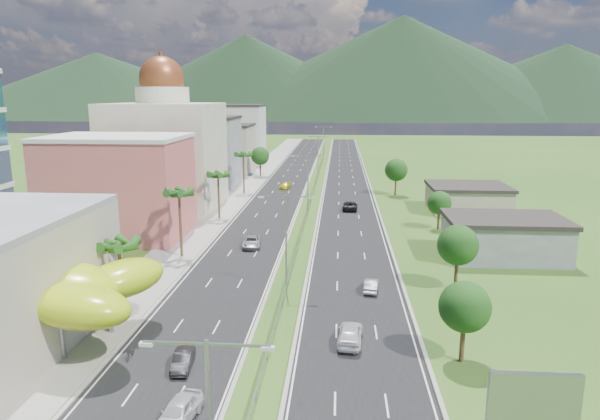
# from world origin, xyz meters

# --- Properties ---
(ground) EXTENTS (500.00, 500.00, 0.00)m
(ground) POSITION_xyz_m (0.00, 0.00, 0.00)
(ground) COLOR #2D5119
(ground) RESTS_ON ground
(road_left) EXTENTS (11.00, 260.00, 0.04)m
(road_left) POSITION_xyz_m (-7.50, 90.00, 0.02)
(road_left) COLOR black
(road_left) RESTS_ON ground
(road_right) EXTENTS (11.00, 260.00, 0.04)m
(road_right) POSITION_xyz_m (7.50, 90.00, 0.02)
(road_right) COLOR black
(road_right) RESTS_ON ground
(sidewalk_left) EXTENTS (7.00, 260.00, 0.12)m
(sidewalk_left) POSITION_xyz_m (-17.00, 90.00, 0.06)
(sidewalk_left) COLOR gray
(sidewalk_left) RESTS_ON ground
(median_guardrail) EXTENTS (0.10, 216.06, 0.76)m
(median_guardrail) POSITION_xyz_m (0.00, 71.99, 0.62)
(median_guardrail) COLOR gray
(median_guardrail) RESTS_ON ground
(streetlight_median_b) EXTENTS (6.04, 0.25, 11.00)m
(streetlight_median_b) POSITION_xyz_m (0.00, 10.00, 6.75)
(streetlight_median_b) COLOR gray
(streetlight_median_b) RESTS_ON ground
(streetlight_median_c) EXTENTS (6.04, 0.25, 11.00)m
(streetlight_median_c) POSITION_xyz_m (0.00, 50.00, 6.75)
(streetlight_median_c) COLOR gray
(streetlight_median_c) RESTS_ON ground
(streetlight_median_d) EXTENTS (6.04, 0.25, 11.00)m
(streetlight_median_d) POSITION_xyz_m (0.00, 95.00, 6.75)
(streetlight_median_d) COLOR gray
(streetlight_median_d) RESTS_ON ground
(streetlight_median_e) EXTENTS (6.04, 0.25, 11.00)m
(streetlight_median_e) POSITION_xyz_m (0.00, 140.00, 6.75)
(streetlight_median_e) COLOR gray
(streetlight_median_e) RESTS_ON ground
(lime_canopy) EXTENTS (18.00, 15.00, 7.40)m
(lime_canopy) POSITION_xyz_m (-20.00, -4.00, 4.99)
(lime_canopy) COLOR #A4C112
(lime_canopy) RESTS_ON ground
(pink_shophouse) EXTENTS (20.00, 15.00, 15.00)m
(pink_shophouse) POSITION_xyz_m (-28.00, 32.00, 7.50)
(pink_shophouse) COLOR #C95E52
(pink_shophouse) RESTS_ON ground
(domed_building) EXTENTS (20.00, 20.00, 28.70)m
(domed_building) POSITION_xyz_m (-28.00, 55.00, 11.35)
(domed_building) COLOR #BDB19D
(domed_building) RESTS_ON ground
(midrise_grey) EXTENTS (16.00, 15.00, 16.00)m
(midrise_grey) POSITION_xyz_m (-27.00, 80.00, 8.00)
(midrise_grey) COLOR slate
(midrise_grey) RESTS_ON ground
(midrise_beige) EXTENTS (16.00, 15.00, 13.00)m
(midrise_beige) POSITION_xyz_m (-27.00, 102.00, 6.50)
(midrise_beige) COLOR #A69B89
(midrise_beige) RESTS_ON ground
(midrise_white) EXTENTS (16.00, 15.00, 18.00)m
(midrise_white) POSITION_xyz_m (-27.00, 125.00, 9.00)
(midrise_white) COLOR silver
(midrise_white) RESTS_ON ground
(billboard) EXTENTS (5.20, 0.35, 6.20)m
(billboard) POSITION_xyz_m (17.00, -18.00, 4.42)
(billboard) COLOR gray
(billboard) RESTS_ON ground
(shed_near) EXTENTS (15.00, 10.00, 5.00)m
(shed_near) POSITION_xyz_m (28.00, 25.00, 2.50)
(shed_near) COLOR slate
(shed_near) RESTS_ON ground
(shed_far) EXTENTS (14.00, 12.00, 4.40)m
(shed_far) POSITION_xyz_m (30.00, 55.00, 2.20)
(shed_far) COLOR #A69B89
(shed_far) RESTS_ON ground
(palm_tree_b) EXTENTS (3.60, 3.60, 8.10)m
(palm_tree_b) POSITION_xyz_m (-15.50, 2.00, 7.06)
(palm_tree_b) COLOR #47301C
(palm_tree_b) RESTS_ON ground
(palm_tree_c) EXTENTS (3.60, 3.60, 9.60)m
(palm_tree_c) POSITION_xyz_m (-15.50, 22.00, 8.50)
(palm_tree_c) COLOR #47301C
(palm_tree_c) RESTS_ON ground
(palm_tree_d) EXTENTS (3.60, 3.60, 8.60)m
(palm_tree_d) POSITION_xyz_m (-15.50, 45.00, 7.54)
(palm_tree_d) COLOR #47301C
(palm_tree_d) RESTS_ON ground
(palm_tree_e) EXTENTS (3.60, 3.60, 9.40)m
(palm_tree_e) POSITION_xyz_m (-15.50, 70.00, 8.31)
(palm_tree_e) COLOR #47301C
(palm_tree_e) RESTS_ON ground
(leafy_tree_lfar) EXTENTS (4.90, 4.90, 8.05)m
(leafy_tree_lfar) POSITION_xyz_m (-15.50, 95.00, 5.58)
(leafy_tree_lfar) COLOR #47301C
(leafy_tree_lfar) RESTS_ON ground
(leafy_tree_ra) EXTENTS (4.20, 4.20, 6.90)m
(leafy_tree_ra) POSITION_xyz_m (16.00, -5.00, 4.78)
(leafy_tree_ra) COLOR #47301C
(leafy_tree_ra) RESTS_ON ground
(leafy_tree_rb) EXTENTS (4.55, 4.55, 7.47)m
(leafy_tree_rb) POSITION_xyz_m (19.00, 12.00, 5.18)
(leafy_tree_rb) COLOR #47301C
(leafy_tree_rb) RESTS_ON ground
(leafy_tree_rc) EXTENTS (3.85, 3.85, 6.33)m
(leafy_tree_rc) POSITION_xyz_m (22.00, 40.00, 4.37)
(leafy_tree_rc) COLOR #47301C
(leafy_tree_rc) RESTS_ON ground
(leafy_tree_rd) EXTENTS (4.90, 4.90, 8.05)m
(leafy_tree_rd) POSITION_xyz_m (18.00, 70.00, 5.58)
(leafy_tree_rd) COLOR #47301C
(leafy_tree_rd) RESTS_ON ground
(mountain_ridge) EXTENTS (860.00, 140.00, 90.00)m
(mountain_ridge) POSITION_xyz_m (60.00, 450.00, 0.00)
(mountain_ridge) COLOR black
(mountain_ridge) RESTS_ON ground
(car_white_near_left) EXTENTS (2.68, 5.02, 1.63)m
(car_white_near_left) POSITION_xyz_m (-4.75, -15.05, 0.85)
(car_white_near_left) COLOR silver
(car_white_near_left) RESTS_ON road_left
(car_dark_left) EXTENTS (1.80, 4.16, 1.33)m
(car_dark_left) POSITION_xyz_m (-6.59, -7.80, 0.71)
(car_dark_left) COLOR black
(car_dark_left) RESTS_ON road_left
(car_silver_mid_left) EXTENTS (3.09, 5.71, 1.52)m
(car_silver_mid_left) POSITION_xyz_m (-6.76, 27.24, 0.80)
(car_silver_mid_left) COLOR #93949A
(car_silver_mid_left) RESTS_ON road_left
(car_yellow_far_left) EXTENTS (2.65, 4.92, 1.36)m
(car_yellow_far_left) POSITION_xyz_m (-6.90, 76.47, 0.72)
(car_yellow_far_left) COLOR gold
(car_yellow_far_left) RESTS_ON road_left
(car_white_near_right) EXTENTS (2.52, 5.37, 1.78)m
(car_white_near_right) POSITION_xyz_m (6.91, -2.39, 0.93)
(car_white_near_right) COLOR silver
(car_white_near_right) RESTS_ON road_right
(car_silver_right) EXTENTS (1.87, 4.22, 1.35)m
(car_silver_right) POSITION_xyz_m (9.46, 10.70, 0.71)
(car_silver_right) COLOR #A8AAAF
(car_silver_right) RESTS_ON road_right
(car_dark_far_right) EXTENTS (3.00, 5.93, 1.61)m
(car_dark_far_right) POSITION_xyz_m (7.87, 53.92, 0.84)
(car_dark_far_right) COLOR black
(car_dark_far_right) RESTS_ON road_right
(motorcycle) EXTENTS (0.53, 1.73, 1.10)m
(motorcycle) POSITION_xyz_m (-11.45, -6.53, 0.59)
(motorcycle) COLOR black
(motorcycle) RESTS_ON road_left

